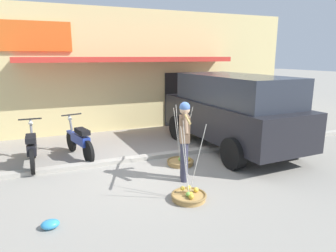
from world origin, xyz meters
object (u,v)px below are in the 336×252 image
at_px(fruit_vendor, 184,136).
at_px(parked_truck, 231,109).
at_px(fruit_basket_right_side, 189,196).
at_px(plastic_litter_bag, 50,224).
at_px(motorcycle_nearest_shop, 32,148).
at_px(motorcycle_second_in_row, 79,141).
at_px(fruit_basket_left_side, 180,162).

distance_m(fruit_vendor, parked_truck, 2.77).
bearing_deg(fruit_basket_right_side, plastic_litter_bag, -178.97).
height_order(parked_truck, plastic_litter_bag, parked_truck).
distance_m(fruit_vendor, plastic_litter_bag, 3.02).
bearing_deg(motorcycle_nearest_shop, fruit_basket_right_side, -48.62).
bearing_deg(fruit_vendor, fruit_basket_right_side, -109.86).
xyz_separation_m(motorcycle_nearest_shop, motorcycle_second_in_row, (1.13, 0.23, 0.00)).
bearing_deg(motorcycle_nearest_shop, motorcycle_second_in_row, 11.33).
height_order(fruit_basket_right_side, parked_truck, parked_truck).
bearing_deg(motorcycle_nearest_shop, plastic_litter_bag, -84.80).
distance_m(fruit_basket_left_side, plastic_litter_bag, 3.55).
bearing_deg(motorcycle_second_in_row, plastic_litter_bag, -104.28).
distance_m(motorcycle_nearest_shop, parked_truck, 5.33).
relative_size(fruit_vendor, plastic_litter_bag, 6.35).
bearing_deg(motorcycle_nearest_shop, fruit_basket_left_side, -21.18).
xyz_separation_m(fruit_vendor, motorcycle_second_in_row, (-1.88, 2.40, -0.53)).
relative_size(motorcycle_second_in_row, parked_truck, 0.37).
bearing_deg(parked_truck, plastic_litter_bag, -152.98).
bearing_deg(plastic_litter_bag, parked_truck, 27.02).
bearing_deg(parked_truck, motorcycle_second_in_row, 169.19).
xyz_separation_m(fruit_basket_left_side, fruit_basket_right_side, (-0.64, -1.76, 0.00)).
relative_size(fruit_basket_left_side, fruit_basket_right_side, 1.00).
bearing_deg(fruit_vendor, fruit_basket_left_side, 69.70).
height_order(fruit_vendor, plastic_litter_bag, fruit_vendor).
relative_size(fruit_basket_left_side, plastic_litter_bag, 5.18).
relative_size(motorcycle_nearest_shop, motorcycle_second_in_row, 1.02).
bearing_deg(fruit_basket_left_side, motorcycle_nearest_shop, 158.82).
height_order(fruit_basket_left_side, motorcycle_nearest_shop, fruit_basket_left_side).
relative_size(fruit_basket_left_side, motorcycle_nearest_shop, 0.80).
bearing_deg(motorcycle_second_in_row, fruit_basket_left_side, -34.52).
bearing_deg(fruit_basket_right_side, motorcycle_nearest_shop, 131.38).
height_order(motorcycle_nearest_shop, motorcycle_second_in_row, same).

